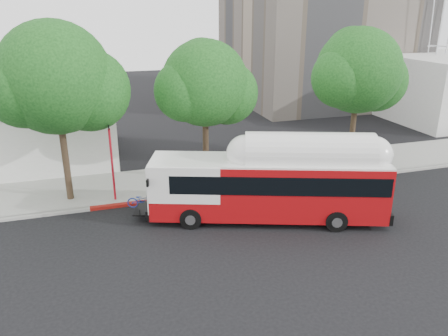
% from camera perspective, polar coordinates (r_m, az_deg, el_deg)
% --- Properties ---
extents(ground, '(120.00, 120.00, 0.00)m').
position_cam_1_polar(ground, '(22.27, 4.20, -7.03)').
color(ground, black).
rests_on(ground, ground).
extents(sidewalk, '(60.00, 5.00, 0.15)m').
position_cam_1_polar(sidewalk, '(27.86, -0.60, -1.09)').
color(sidewalk, gray).
rests_on(sidewalk, ground).
extents(curb_strip, '(60.00, 0.30, 0.15)m').
position_cam_1_polar(curb_strip, '(25.56, 1.06, -3.09)').
color(curb_strip, gray).
rests_on(curb_strip, ground).
extents(red_curb_segment, '(10.00, 0.32, 0.16)m').
position_cam_1_polar(red_curb_segment, '(24.86, -5.54, -3.87)').
color(red_curb_segment, maroon).
rests_on(red_curb_segment, ground).
extents(street_tree_left, '(6.67, 5.80, 9.74)m').
position_cam_1_polar(street_tree_left, '(24.27, -20.02, 10.54)').
color(street_tree_left, '#2D2116').
rests_on(street_tree_left, ground).
extents(street_tree_mid, '(5.75, 5.00, 8.62)m').
position_cam_1_polar(street_tree_mid, '(25.75, -1.66, 10.62)').
color(street_tree_mid, '#2D2116').
rests_on(street_tree_mid, ground).
extents(street_tree_right, '(6.21, 5.40, 9.18)m').
position_cam_1_polar(street_tree_right, '(29.79, 17.79, 11.66)').
color(street_tree_right, '#2D2116').
rests_on(street_tree_right, ground).
extents(transit_bus, '(12.48, 6.19, 3.69)m').
position_cam_1_polar(transit_bus, '(21.90, 5.95, -2.61)').
color(transit_bus, '#9C0A0E').
rests_on(transit_bus, ground).
extents(signal_pole, '(0.13, 0.42, 4.45)m').
position_cam_1_polar(signal_pole, '(24.35, -14.41, 0.62)').
color(signal_pole, red).
rests_on(signal_pole, ground).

